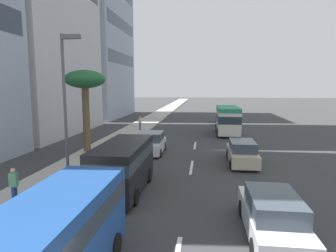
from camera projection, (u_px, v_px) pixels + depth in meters
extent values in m
plane|color=#38383A|center=(198.00, 130.00, 34.59)|extent=(198.00, 198.00, 0.00)
cube|color=#B2ADA3|center=(138.00, 128.00, 35.46)|extent=(162.00, 3.43, 0.15)
cube|color=silver|center=(191.00, 167.00, 18.68)|extent=(3.20, 0.16, 0.01)
cube|color=silver|center=(195.00, 145.00, 25.55)|extent=(3.20, 0.16, 0.01)
cube|color=silver|center=(151.00, 146.00, 22.54)|extent=(4.04, 1.88, 0.78)
cube|color=#38424C|center=(151.00, 136.00, 22.64)|extent=(2.22, 1.73, 0.64)
cylinder|color=black|center=(160.00, 153.00, 21.24)|extent=(0.64, 0.22, 0.64)
cylinder|color=black|center=(136.00, 152.00, 21.45)|extent=(0.64, 0.22, 0.64)
cylinder|color=black|center=(164.00, 146.00, 23.70)|extent=(0.64, 0.22, 0.64)
cylinder|color=black|center=(143.00, 146.00, 23.91)|extent=(0.64, 0.22, 0.64)
cube|color=silver|center=(271.00, 221.00, 10.05)|extent=(4.73, 1.72, 0.77)
cube|color=#38424C|center=(274.00, 204.00, 9.72)|extent=(2.60, 1.58, 0.63)
cylinder|color=black|center=(242.00, 209.00, 11.62)|extent=(0.64, 0.22, 0.64)
cylinder|color=black|center=(284.00, 211.00, 11.43)|extent=(0.64, 0.22, 0.64)
cylinder|color=black|center=(255.00, 249.00, 8.74)|extent=(0.64, 0.22, 0.64)
cube|color=silver|center=(228.00, 121.00, 31.46)|extent=(6.27, 2.22, 2.27)
cube|color=#268C66|center=(228.00, 109.00, 31.27)|extent=(6.27, 2.22, 0.43)
cube|color=#28333D|center=(228.00, 117.00, 31.40)|extent=(6.28, 2.22, 0.76)
cylinder|color=black|center=(217.00, 128.00, 33.50)|extent=(0.84, 0.26, 0.84)
cylinder|color=black|center=(235.00, 128.00, 33.25)|extent=(0.84, 0.26, 0.84)
cylinder|color=black|center=(218.00, 133.00, 29.93)|extent=(0.84, 0.26, 0.84)
cylinder|color=black|center=(239.00, 133.00, 29.67)|extent=(0.84, 0.26, 0.84)
cube|color=#1E478C|center=(58.00, 240.00, 7.28)|extent=(5.34, 1.94, 2.29)
cube|color=#2D3842|center=(57.00, 221.00, 7.21)|extent=(5.35, 1.95, 0.55)
cylinder|color=black|center=(115.00, 245.00, 8.88)|extent=(0.72, 0.24, 0.72)
cylinder|color=black|center=(57.00, 241.00, 9.10)|extent=(0.72, 0.24, 0.72)
cube|color=beige|center=(242.00, 155.00, 19.55)|extent=(4.58, 1.71, 0.76)
cube|color=#38424C|center=(243.00, 146.00, 19.23)|extent=(2.52, 1.57, 0.63)
cylinder|color=black|center=(228.00, 154.00, 21.08)|extent=(0.64, 0.22, 0.64)
cylinder|color=black|center=(250.00, 154.00, 20.89)|extent=(0.64, 0.22, 0.64)
cylinder|color=black|center=(232.00, 164.00, 18.29)|extent=(0.64, 0.22, 0.64)
cylinder|color=black|center=(258.00, 165.00, 18.09)|extent=(0.64, 0.22, 0.64)
cube|color=black|center=(223.00, 120.00, 39.99)|extent=(4.75, 1.77, 0.77)
cube|color=#38424C|center=(223.00, 115.00, 39.66)|extent=(2.61, 1.63, 0.63)
cylinder|color=black|center=(216.00, 120.00, 41.57)|extent=(0.64, 0.22, 0.64)
cylinder|color=black|center=(228.00, 120.00, 41.37)|extent=(0.64, 0.22, 0.64)
cylinder|color=black|center=(217.00, 123.00, 38.67)|extent=(0.64, 0.22, 0.64)
cylinder|color=black|center=(230.00, 123.00, 38.47)|extent=(0.64, 0.22, 0.64)
cube|color=black|center=(123.00, 165.00, 14.27)|extent=(5.35, 2.00, 2.20)
cube|color=#2D3842|center=(123.00, 156.00, 14.20)|extent=(5.36, 2.01, 0.53)
cylinder|color=black|center=(135.00, 197.00, 12.70)|extent=(0.72, 0.24, 0.72)
cylinder|color=black|center=(93.00, 195.00, 12.93)|extent=(0.72, 0.24, 0.72)
cylinder|color=black|center=(149.00, 175.00, 15.86)|extent=(0.72, 0.24, 0.72)
cylinder|color=black|center=(115.00, 174.00, 16.09)|extent=(0.72, 0.24, 0.72)
cylinder|color=navy|center=(13.00, 196.00, 12.44)|extent=(0.14, 0.14, 0.75)
cylinder|color=navy|center=(16.00, 194.00, 12.59)|extent=(0.14, 0.14, 0.75)
cube|color=#4C8C66|center=(13.00, 180.00, 12.42)|extent=(0.25, 0.34, 0.60)
sphere|color=tan|center=(13.00, 170.00, 12.37)|extent=(0.20, 0.20, 0.20)
cylinder|color=navy|center=(140.00, 127.00, 33.30)|extent=(0.14, 0.14, 0.78)
cylinder|color=navy|center=(140.00, 127.00, 33.46)|extent=(0.14, 0.14, 0.78)
cube|color=beige|center=(140.00, 121.00, 33.29)|extent=(0.22, 0.32, 0.62)
sphere|color=tan|center=(140.00, 117.00, 33.23)|extent=(0.21, 0.21, 0.21)
cylinder|color=brown|center=(86.00, 119.00, 22.41)|extent=(0.53, 0.53, 5.05)
ellipsoid|color=#236033|center=(85.00, 79.00, 22.00)|extent=(3.05, 3.05, 1.37)
cylinder|color=#4C4C51|center=(65.00, 113.00, 14.08)|extent=(0.14, 0.14, 7.40)
cube|color=#4C4C51|center=(71.00, 37.00, 13.54)|extent=(0.24, 0.90, 0.20)
cube|color=#99A3B2|center=(82.00, 0.00, 47.60)|extent=(15.96, 13.23, 37.86)
cube|color=#2D3847|center=(122.00, 59.00, 48.07)|extent=(14.68, 0.08, 1.89)
cube|color=#2D3847|center=(121.00, 25.00, 47.33)|extent=(14.68, 0.08, 1.89)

